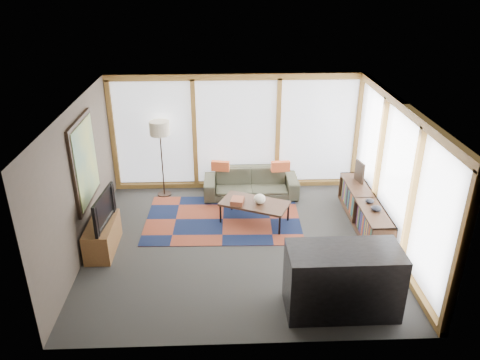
{
  "coord_description": "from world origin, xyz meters",
  "views": [
    {
      "loc": [
        -0.31,
        -7.3,
        4.69
      ],
      "look_at": [
        0.0,
        0.4,
        1.1
      ],
      "focal_mm": 35.0,
      "sensor_mm": 36.0,
      "label": 1
    }
  ],
  "objects_px": {
    "bar_counter": "(342,280)",
    "tv_console": "(103,236)",
    "sofa": "(251,183)",
    "television": "(99,209)",
    "bookshelf": "(364,211)",
    "floor_lamp": "(162,159)",
    "coffee_table": "(254,212)"
  },
  "relations": [
    {
      "from": "floor_lamp",
      "to": "television",
      "type": "bearing_deg",
      "value": -111.45
    },
    {
      "from": "sofa",
      "to": "floor_lamp",
      "type": "bearing_deg",
      "value": 176.5
    },
    {
      "from": "bar_counter",
      "to": "bookshelf",
      "type": "bearing_deg",
      "value": 66.6
    },
    {
      "from": "sofa",
      "to": "television",
      "type": "height_order",
      "value": "television"
    },
    {
      "from": "floor_lamp",
      "to": "tv_console",
      "type": "distance_m",
      "value": 2.39
    },
    {
      "from": "floor_lamp",
      "to": "bookshelf",
      "type": "relative_size",
      "value": 0.72
    },
    {
      "from": "coffee_table",
      "to": "television",
      "type": "xyz_separation_m",
      "value": [
        -2.77,
        -0.88,
        0.61
      ]
    },
    {
      "from": "coffee_table",
      "to": "bookshelf",
      "type": "bearing_deg",
      "value": -4.87
    },
    {
      "from": "floor_lamp",
      "to": "bar_counter",
      "type": "height_order",
      "value": "floor_lamp"
    },
    {
      "from": "coffee_table",
      "to": "bar_counter",
      "type": "height_order",
      "value": "bar_counter"
    },
    {
      "from": "bookshelf",
      "to": "tv_console",
      "type": "bearing_deg",
      "value": -171.92
    },
    {
      "from": "tv_console",
      "to": "floor_lamp",
      "type": "bearing_deg",
      "value": 68.44
    },
    {
      "from": "tv_console",
      "to": "television",
      "type": "height_order",
      "value": "television"
    },
    {
      "from": "coffee_table",
      "to": "tv_console",
      "type": "height_order",
      "value": "tv_console"
    },
    {
      "from": "bookshelf",
      "to": "floor_lamp",
      "type": "bearing_deg",
      "value": 160.15
    },
    {
      "from": "floor_lamp",
      "to": "coffee_table",
      "type": "height_order",
      "value": "floor_lamp"
    },
    {
      "from": "tv_console",
      "to": "television",
      "type": "relative_size",
      "value": 1.07
    },
    {
      "from": "television",
      "to": "bar_counter",
      "type": "height_order",
      "value": "television"
    },
    {
      "from": "floor_lamp",
      "to": "tv_console",
      "type": "xyz_separation_m",
      "value": [
        -0.85,
        -2.16,
        -0.58
      ]
    },
    {
      "from": "television",
      "to": "coffee_table",
      "type": "bearing_deg",
      "value": -66.65
    },
    {
      "from": "coffee_table",
      "to": "bookshelf",
      "type": "distance_m",
      "value": 2.14
    },
    {
      "from": "bar_counter",
      "to": "tv_console",
      "type": "bearing_deg",
      "value": 155.23
    },
    {
      "from": "tv_console",
      "to": "television",
      "type": "bearing_deg",
      "value": -60.56
    },
    {
      "from": "sofa",
      "to": "tv_console",
      "type": "relative_size",
      "value": 1.9
    },
    {
      "from": "sofa",
      "to": "coffee_table",
      "type": "distance_m",
      "value": 1.18
    },
    {
      "from": "coffee_table",
      "to": "bar_counter",
      "type": "xyz_separation_m",
      "value": [
        1.1,
        -2.62,
        0.3
      ]
    },
    {
      "from": "sofa",
      "to": "television",
      "type": "relative_size",
      "value": 2.02
    },
    {
      "from": "sofa",
      "to": "floor_lamp",
      "type": "relative_size",
      "value": 1.2
    },
    {
      "from": "bookshelf",
      "to": "television",
      "type": "height_order",
      "value": "television"
    },
    {
      "from": "sofa",
      "to": "bar_counter",
      "type": "height_order",
      "value": "bar_counter"
    },
    {
      "from": "television",
      "to": "bookshelf",
      "type": "bearing_deg",
      "value": -76.18
    },
    {
      "from": "sofa",
      "to": "coffee_table",
      "type": "xyz_separation_m",
      "value": [
        0.0,
        -1.17,
        -0.08
      ]
    }
  ]
}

